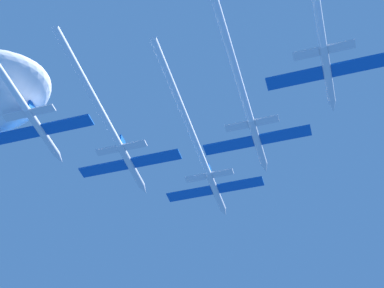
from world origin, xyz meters
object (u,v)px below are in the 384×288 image
at_px(jet_lead, 201,154).
at_px(jet_right_wing, 246,105).
at_px(jet_left_outer, 14,91).
at_px(jet_left_wing, 114,135).
at_px(jet_right_outer, 320,26).

relative_size(jet_lead, jet_right_wing, 1.10).
bearing_deg(jet_lead, jet_left_outer, -136.89).
height_order(jet_left_wing, jet_right_outer, jet_right_outer).
xyz_separation_m(jet_lead, jet_left_outer, (-22.08, -20.67, -0.12)).
distance_m(jet_left_wing, jet_right_wing, 20.52).
bearing_deg(jet_lead, jet_right_wing, -43.59).
bearing_deg(jet_left_outer, jet_right_wing, 20.39).
bearing_deg(jet_left_outer, jet_left_wing, 45.75).
distance_m(jet_lead, jet_left_wing, 14.58).
xyz_separation_m(jet_right_wing, jet_right_outer, (12.06, -11.65, -0.74)).
bearing_deg(jet_left_outer, jet_lead, 43.11).
distance_m(jet_right_wing, jet_right_outer, 16.79).
height_order(jet_right_wing, jet_left_outer, jet_left_outer).
bearing_deg(jet_right_wing, jet_left_outer, -159.61).
xyz_separation_m(jet_lead, jet_left_wing, (-11.08, -9.38, -1.34)).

